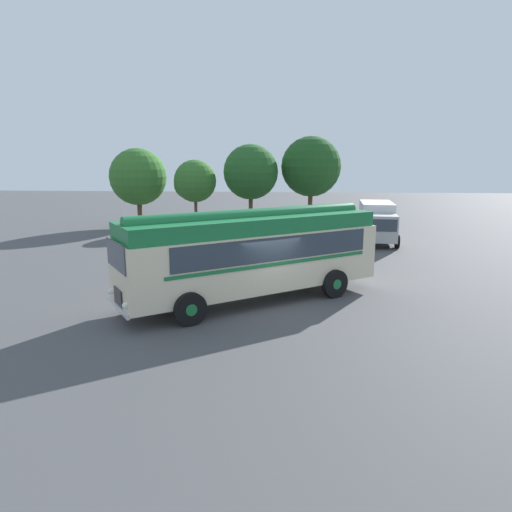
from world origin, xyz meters
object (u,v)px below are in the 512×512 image
(box_van, at_px, (377,221))
(car_mid_left, at_px, (288,229))
(vintage_bus, at_px, (253,251))
(car_near_left, at_px, (246,227))
(car_mid_right, at_px, (325,230))
(traffic_cone, at_px, (159,304))

(box_van, bearing_deg, car_mid_left, -172.98)
(vintage_bus, relative_size, car_near_left, 2.29)
(car_near_left, bearing_deg, car_mid_right, -8.23)
(car_near_left, relative_size, car_mid_left, 0.99)
(vintage_bus, height_order, traffic_cone, vintage_bus)
(car_mid_left, height_order, traffic_cone, car_mid_left)
(vintage_bus, distance_m, car_mid_left, 12.73)
(traffic_cone, bearing_deg, vintage_bus, 26.31)
(car_near_left, bearing_deg, car_mid_left, -12.63)
(car_mid_right, distance_m, traffic_cone, 15.63)
(car_mid_left, relative_size, traffic_cone, 7.74)
(vintage_bus, xyz_separation_m, box_van, (6.97, 13.34, -0.53))
(vintage_bus, relative_size, car_mid_left, 2.27)
(car_near_left, distance_m, box_van, 8.58)
(box_van, bearing_deg, car_mid_right, -166.33)
(traffic_cone, bearing_deg, car_mid_left, 72.81)
(car_mid_left, bearing_deg, car_mid_right, -2.85)
(vintage_bus, bearing_deg, box_van, 62.41)
(vintage_bus, distance_m, traffic_cone, 3.90)
(vintage_bus, bearing_deg, car_mid_right, 74.05)
(car_mid_right, bearing_deg, vintage_bus, -105.95)
(car_near_left, distance_m, traffic_cone, 14.93)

